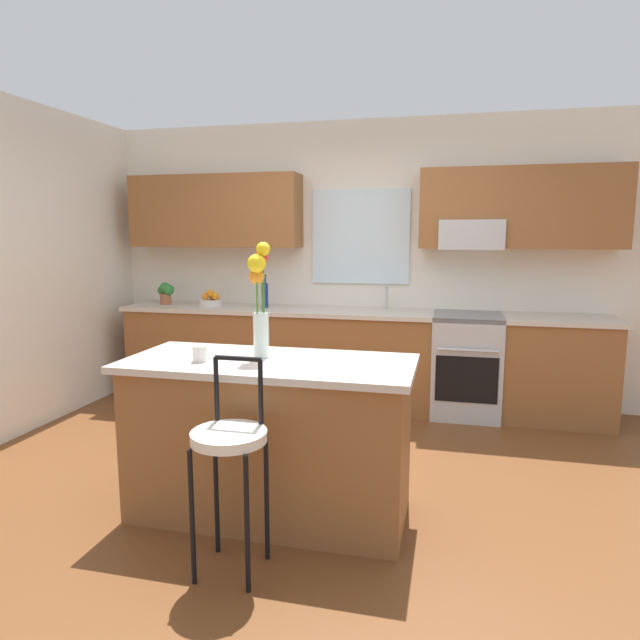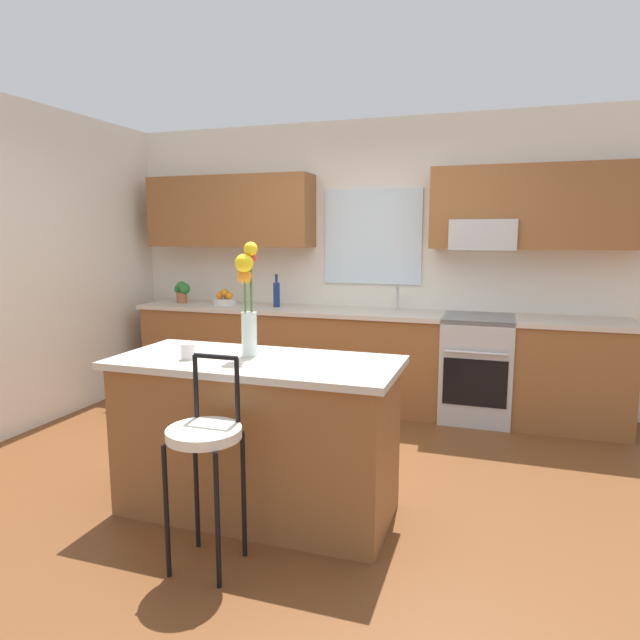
{
  "view_description": "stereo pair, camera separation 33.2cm",
  "coord_description": "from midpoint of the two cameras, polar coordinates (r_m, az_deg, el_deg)",
  "views": [
    {
      "loc": [
        0.88,
        -3.35,
        1.62
      ],
      "look_at": [
        -0.06,
        0.55,
        1.0
      ],
      "focal_mm": 31.0,
      "sensor_mm": 36.0,
      "label": 1
    },
    {
      "loc": [
        1.2,
        -3.26,
        1.62
      ],
      "look_at": [
        -0.06,
        0.55,
        1.0
      ],
      "focal_mm": 31.0,
      "sensor_mm": 36.0,
      "label": 2
    }
  ],
  "objects": [
    {
      "name": "bottle_olive_oil",
      "position": [
        5.4,
        -7.47,
        2.64
      ],
      "size": [
        0.06,
        0.06,
        0.32
      ],
      "color": "navy",
      "rests_on": "counter_run"
    },
    {
      "name": "wall_left",
      "position": [
        5.11,
        -31.48,
        4.46
      ],
      "size": [
        0.12,
        4.6,
        2.7
      ],
      "primitive_type": "cube",
      "color": "silver",
      "rests_on": "ground"
    },
    {
      "name": "fruit_bowl_oranges",
      "position": [
        5.64,
        -12.87,
        1.98
      ],
      "size": [
        0.24,
        0.24,
        0.16
      ],
      "color": "silver",
      "rests_on": "counter_run"
    },
    {
      "name": "flower_vase",
      "position": [
        3.17,
        -9.24,
        2.58
      ],
      "size": [
        0.13,
        0.15,
        0.66
      ],
      "color": "silver",
      "rests_on": "kitchen_island"
    },
    {
      "name": "kitchen_island",
      "position": [
        3.29,
        -8.15,
        -11.92
      ],
      "size": [
        1.64,
        0.74,
        0.92
      ],
      "color": "brown",
      "rests_on": "ground"
    },
    {
      "name": "sink_faucet",
      "position": [
        5.24,
        5.08,
        2.62
      ],
      "size": [
        0.02,
        0.13,
        0.23
      ],
      "color": "#B7BABC",
      "rests_on": "counter_run"
    },
    {
      "name": "counter_run",
      "position": [
        5.24,
        1.76,
        -3.94
      ],
      "size": [
        4.56,
        0.64,
        0.92
      ],
      "color": "brown",
      "rests_on": "ground"
    },
    {
      "name": "oven_range",
      "position": [
        5.12,
        13.05,
        -4.56
      ],
      "size": [
        0.6,
        0.64,
        0.92
      ],
      "color": "#B7BABC",
      "rests_on": "ground"
    },
    {
      "name": "back_wall_assembly",
      "position": [
        5.39,
        2.62,
        7.6
      ],
      "size": [
        5.6,
        0.5,
        2.7
      ],
      "color": "silver",
      "rests_on": "ground"
    },
    {
      "name": "potted_plant_small",
      "position": [
        5.86,
        -17.21,
        2.78
      ],
      "size": [
        0.18,
        0.12,
        0.22
      ],
      "color": "#9E5B3D",
      "rests_on": "counter_run"
    },
    {
      "name": "bar_stool_near",
      "position": [
        2.73,
        -12.84,
        -12.61
      ],
      "size": [
        0.36,
        0.36,
        1.04
      ],
      "color": "black",
      "rests_on": "ground"
    },
    {
      "name": "ground_plane",
      "position": [
        3.83,
        -3.74,
        -16.27
      ],
      "size": [
        14.0,
        14.0,
        0.0
      ],
      "primitive_type": "plane",
      "color": "brown"
    },
    {
      "name": "mug_ceramic",
      "position": [
        3.19,
        -15.26,
        -3.39
      ],
      "size": [
        0.08,
        0.08,
        0.09
      ],
      "primitive_type": "cylinder",
      "color": "silver",
      "rests_on": "kitchen_island"
    }
  ]
}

